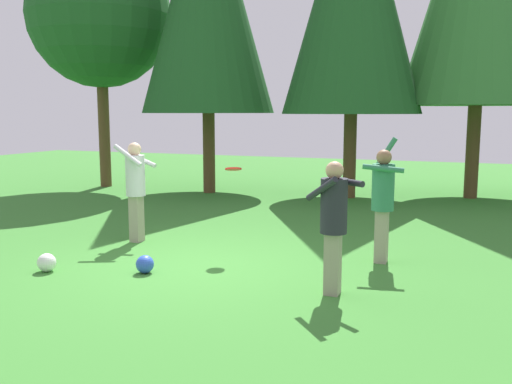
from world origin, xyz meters
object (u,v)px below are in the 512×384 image
object	(u,v)px
ball_white	(47,263)
person_thrower	(383,195)
frisbee	(233,169)
tree_far_left	(100,16)
person_catcher	(136,183)
ball_blue	(145,264)
person_bystander	(334,216)

from	to	relation	value
ball_white	person_thrower	bearing A→B (deg)	27.23
frisbee	tree_far_left	size ratio (longest dim) A/B	0.05
person_catcher	ball_blue	xyz separation A→B (m)	(1.22, -1.66, -0.94)
ball_blue	tree_far_left	distance (m)	11.24
person_catcher	person_bystander	bearing A→B (deg)	-19.00
person_bystander	frisbee	xyz separation A→B (m)	(-2.03, 1.49, 0.38)
tree_far_left	frisbee	bearing A→B (deg)	-41.11
person_thrower	frisbee	xyz separation A→B (m)	(-2.37, -0.28, 0.34)
person_thrower	person_catcher	world-z (taller)	person_thrower
person_catcher	person_bystander	size ratio (longest dim) A/B	1.04
ball_blue	person_catcher	bearing A→B (deg)	126.43
person_bystander	tree_far_left	size ratio (longest dim) A/B	0.23
ball_blue	person_thrower	bearing A→B (deg)	30.78
person_thrower	frisbee	distance (m)	2.41
frisbee	tree_far_left	world-z (taller)	tree_far_left
ball_blue	tree_far_left	bearing A→B (deg)	129.43
person_thrower	ball_blue	distance (m)	3.71
person_catcher	frisbee	world-z (taller)	person_catcher
person_bystander	tree_far_left	xyz separation A→B (m)	(-9.13, 7.69, 4.16)
person_thrower	frisbee	bearing A→B (deg)	-0.00
ball_blue	frisbee	bearing A→B (deg)	65.35
frisbee	tree_far_left	distance (m)	10.15
frisbee	ball_white	bearing A→B (deg)	-136.02
person_catcher	person_bystander	world-z (taller)	person_catcher
person_bystander	tree_far_left	distance (m)	12.64
person_thrower	person_catcher	distance (m)	4.32
person_thrower	ball_white	size ratio (longest dim) A/B	7.20
ball_white	ball_blue	world-z (taller)	ball_white
ball_blue	ball_white	bearing A→B (deg)	-161.58
person_bystander	ball_white	world-z (taller)	person_bystander
ball_blue	tree_far_left	size ratio (longest dim) A/B	0.04
person_bystander	ball_white	distance (m)	4.26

